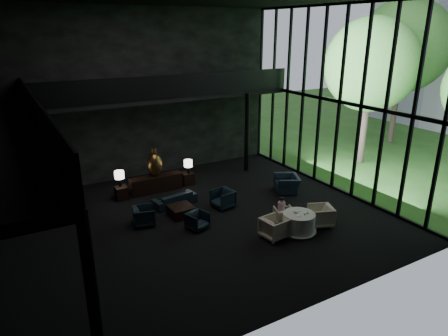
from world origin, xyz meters
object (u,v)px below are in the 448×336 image
dining_chair_north (284,216)px  bronze_urn (154,164)px  side_table_left (121,193)px  dining_chair_east (321,214)px  console (156,184)px  lounge_armchair_west (144,215)px  table_lamp_right (188,164)px  side_table_right (187,178)px  coffee_table (181,211)px  sofa (174,198)px  dining_table (298,224)px  dining_chair_west (274,226)px  table_lamp_left (119,175)px  lounge_armchair_east (223,197)px  window_armchair (287,180)px  lounge_armchair_south (198,221)px  child (282,205)px

dining_chair_north → bronze_urn: bearing=-40.7°
side_table_left → dining_chair_east: bearing=-46.8°
console → lounge_armchair_west: 3.25m
table_lamp_right → lounge_armchair_west: bearing=-138.1°
side_table_right → coffee_table: (-1.64, -2.96, -0.09)m
lounge_armchair_west → sofa: bearing=-44.4°
side_table_right → dining_table: 6.50m
dining_chair_west → table_lamp_left: bearing=24.3°
dining_chair_west → side_table_right: bearing=-2.2°
lounge_armchair_east → coffee_table: bearing=-102.4°
side_table_right → lounge_armchair_east: (0.18, -3.10, 0.15)m
window_armchair → lounge_armchair_west: bearing=-65.4°
table_lamp_left → dining_table: (4.67, -6.27, -0.72)m
side_table_right → window_armchair: 4.68m
side_table_right → dining_chair_west: size_ratio=0.65×
lounge_armchair_east → side_table_left: bearing=-139.0°
table_lamp_left → lounge_armchair_south: (1.64, -4.20, -0.73)m
window_armchair → dining_table: bearing=-6.6°
lounge_armchair_east → lounge_armchair_south: lounge_armchair_east is taller
dining_table → dining_chair_east: (1.09, 0.03, 0.14)m
dining_chair_north → lounge_armchair_east: bearing=-41.7°
dining_chair_west → child: child is taller
lounge_armchair_east → dining_table: (1.30, -3.23, -0.12)m
lounge_armchair_south → dining_chair_north: 3.27m
side_table_left → dining_chair_east: size_ratio=0.60×
coffee_table → dining_chair_east: (4.20, -3.34, 0.26)m
dining_table → table_lamp_left: bearing=126.7°
side_table_left → table_lamp_right: (3.20, 0.00, 0.78)m
lounge_armchair_east → table_lamp_left: bearing=-139.9°
bronze_urn → dining_chair_north: 6.29m
lounge_armchair_south → dining_chair_north: lounge_armchair_south is taller
coffee_table → child: 3.94m
dining_chair_north → child: (-0.08, 0.06, 0.45)m
dining_chair_west → dining_chair_north: bearing=-60.5°
dining_chair_west → coffee_table: bearing=26.6°
bronze_urn → lounge_armchair_east: bronze_urn is taller
lounge_armchair_south → table_lamp_left: bearing=93.2°
console → table_lamp_left: 1.74m
table_lamp_right → child: size_ratio=1.09×
side_table_left → table_lamp_right: bearing=0.1°
lounge_armchair_south → coffee_table: lounge_armchair_south is taller
side_table_left → sofa: size_ratio=0.34×
coffee_table → table_lamp_right: bearing=59.7°
side_table_left → dining_table: size_ratio=0.43×
window_armchair → lounge_armchair_south: bearing=-51.4°
console → dining_chair_east: 7.45m
table_lamp_left → side_table_right: size_ratio=1.17×
bronze_urn → sofa: (0.14, -1.80, -0.98)m
lounge_armchair_east → dining_chair_east: (2.38, -3.20, 0.02)m
console → dining_chair_north: bearing=-60.1°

